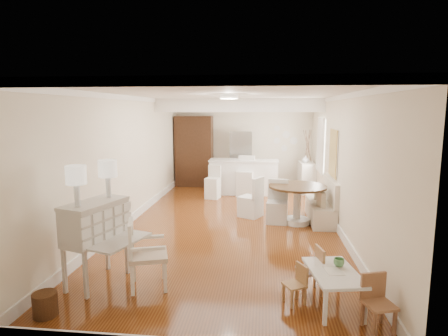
% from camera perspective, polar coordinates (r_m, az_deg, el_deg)
% --- Properties ---
extents(room, '(9.00, 9.04, 2.82)m').
position_cam_1_polar(room, '(8.29, 1.56, 5.29)').
color(room, brown).
rests_on(room, ground).
extents(secretary_bureau, '(1.20, 1.21, 1.22)m').
position_cam_1_polar(secretary_bureau, '(5.77, -18.87, -10.70)').
color(secretary_bureau, silver).
rests_on(secretary_bureau, ground).
extents(gustavian_armchair, '(0.70, 0.70, 0.97)m').
position_cam_1_polar(gustavian_armchair, '(5.50, -11.46, -12.72)').
color(gustavian_armchair, white).
rests_on(gustavian_armchair, ground).
extents(wicker_basket, '(0.35, 0.35, 0.29)m').
position_cam_1_polar(wicker_basket, '(5.31, -25.60, -18.25)').
color(wicker_basket, '#4C2D17').
rests_on(wicker_basket, ground).
extents(kids_table, '(0.72, 1.03, 0.47)m').
position_cam_1_polar(kids_table, '(5.20, 16.24, -17.21)').
color(kids_table, silver).
rests_on(kids_table, ground).
extents(kids_chair_a, '(0.34, 0.34, 0.52)m').
position_cam_1_polar(kids_chair_a, '(5.14, 10.68, -17.01)').
color(kids_chair_a, tan).
rests_on(kids_chair_a, ground).
extents(kids_chair_b, '(0.38, 0.38, 0.65)m').
position_cam_1_polar(kids_chair_b, '(5.43, 12.93, -14.91)').
color(kids_chair_b, '#A7784C').
rests_on(kids_chair_b, ground).
extents(kids_chair_c, '(0.39, 0.39, 0.65)m').
position_cam_1_polar(kids_chair_c, '(4.82, 22.57, -18.55)').
color(kids_chair_c, '#9C6846').
rests_on(kids_chair_c, ground).
extents(banquette, '(0.52, 1.60, 0.98)m').
position_cam_1_polar(banquette, '(8.75, 14.51, -4.69)').
color(banquette, silver).
rests_on(banquette, ground).
extents(dining_table, '(1.40, 1.40, 0.86)m').
position_cam_1_polar(dining_table, '(8.43, 11.07, -5.49)').
color(dining_table, '#442C16').
rests_on(dining_table, ground).
extents(slip_chair_near, '(0.49, 0.51, 0.95)m').
position_cam_1_polar(slip_chair_near, '(8.42, 8.12, -5.11)').
color(slip_chair_near, silver).
rests_on(slip_chair_near, ground).
extents(slip_chair_far, '(0.63, 0.62, 0.95)m').
position_cam_1_polar(slip_chair_far, '(8.84, 4.06, -4.38)').
color(slip_chair_far, white).
rests_on(slip_chair_far, ground).
extents(breakfast_counter, '(2.05, 0.65, 1.03)m').
position_cam_1_polar(breakfast_counter, '(11.21, 3.01, -1.35)').
color(breakfast_counter, white).
rests_on(breakfast_counter, ground).
extents(bar_stool_left, '(0.45, 0.45, 0.93)m').
position_cam_1_polar(bar_stool_left, '(10.63, -1.73, -2.17)').
color(bar_stool_left, white).
rests_on(bar_stool_left, ground).
extents(bar_stool_right, '(0.52, 0.52, 1.17)m').
position_cam_1_polar(bar_stool_right, '(10.94, 3.25, -1.24)').
color(bar_stool_right, white).
rests_on(bar_stool_right, ground).
extents(pantry_cabinet, '(1.20, 0.60, 2.30)m').
position_cam_1_polar(pantry_cabinet, '(12.39, -4.55, 2.57)').
color(pantry_cabinet, '#381E11').
rests_on(pantry_cabinet, ground).
extents(fridge, '(0.75, 0.65, 1.80)m').
position_cam_1_polar(fridge, '(12.18, 4.25, 1.28)').
color(fridge, silver).
rests_on(fridge, ground).
extents(sideboard, '(0.48, 0.98, 0.92)m').
position_cam_1_polar(sideboard, '(11.72, 12.45, -1.38)').
color(sideboard, silver).
rests_on(sideboard, ground).
extents(pencil_cup, '(0.17, 0.17, 0.11)m').
position_cam_1_polar(pencil_cup, '(5.23, 17.11, -13.60)').
color(pencil_cup, '#5DA060').
rests_on(pencil_cup, kids_table).
extents(branch_vase, '(0.27, 0.27, 0.22)m').
position_cam_1_polar(branch_vase, '(11.63, 12.30, 1.37)').
color(branch_vase, silver).
rests_on(branch_vase, sideboard).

